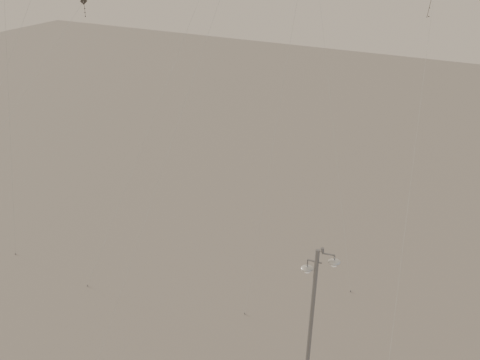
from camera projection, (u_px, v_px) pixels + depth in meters
The scene contains 4 objects.
street_lamp at pixel (311, 339), 28.19m from camera, with size 1.61×0.61×9.57m.
kite_3 at pixel (20, 33), 36.38m from camera, with size 2.59×12.89×21.57m.
kite_4 at pixel (424, 71), 34.07m from camera, with size 3.39×15.14×18.50m.
kite_6 at pixel (32, 82), 44.06m from camera, with size 6.39×12.15×16.30m.
Camera 1 is at (17.10, -21.69, 22.24)m, focal length 50.00 mm.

